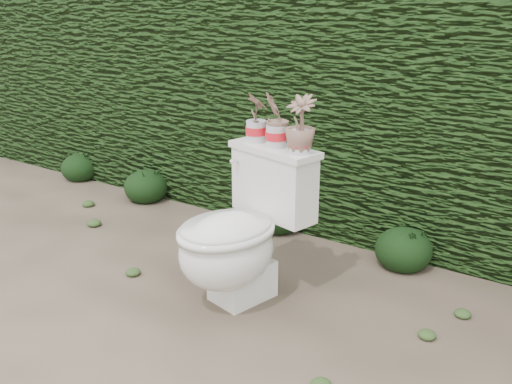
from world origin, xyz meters
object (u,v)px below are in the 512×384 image
Objects in this scene: potted_plant_left at (256,119)px; potted_plant_center at (276,121)px; toilet at (239,236)px; potted_plant_right at (300,126)px.

potted_plant_left is 0.15m from potted_plant_center.
potted_plant_center reaches higher than potted_plant_left.
toilet is 0.63m from potted_plant_right.
potted_plant_left is (-0.07, 0.27, 0.54)m from toilet.
toilet is 0.60m from potted_plant_center.
potted_plant_center is 0.98× the size of potted_plant_right.
toilet is at bearing -139.23° from potted_plant_right.
potted_plant_right is (0.30, -0.07, 0.01)m from potted_plant_left.
toilet is 3.24× the size of potted_plant_left.
toilet is at bearing 130.56° from potted_plant_left.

